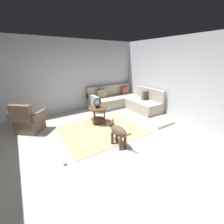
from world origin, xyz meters
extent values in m
cube|color=#B7B2A8|center=(0.00, 0.00, -0.05)|extent=(6.00, 6.00, 0.10)
cube|color=silver|center=(0.00, 2.94, 1.35)|extent=(6.00, 0.12, 2.70)
cube|color=silver|center=(2.94, 0.00, 1.35)|extent=(0.12, 6.00, 2.70)
cube|color=tan|center=(0.15, 0.70, 0.01)|extent=(2.30, 1.90, 0.01)
cube|color=#B2A899|center=(1.73, 2.41, 0.21)|extent=(2.20, 0.85, 0.42)
cube|color=#B2A899|center=(1.73, 2.76, 0.65)|extent=(2.20, 0.14, 0.46)
cube|color=#B2A899|center=(2.41, 1.28, 0.21)|extent=(0.85, 1.40, 0.42)
cube|color=#B2A899|center=(2.76, 1.28, 0.65)|extent=(0.14, 1.40, 0.46)
cube|color=#B2A899|center=(0.71, 2.41, 0.53)|extent=(0.16, 0.85, 0.22)
cube|color=#994C47|center=(2.48, 2.61, 0.59)|extent=(0.40, 0.19, 0.39)
cube|color=tan|center=(1.23, 2.61, 0.59)|extent=(0.40, 0.20, 0.38)
cube|color=#4C4C56|center=(2.61, 1.38, 0.59)|extent=(0.40, 0.20, 0.39)
cube|color=brown|center=(-1.62, 1.81, 0.20)|extent=(0.85, 0.85, 0.40)
cube|color=brown|center=(-1.79, 1.62, 0.64)|extent=(0.54, 0.50, 0.48)
cube|color=brown|center=(-1.88, 2.04, 0.51)|extent=(0.47, 0.52, 0.22)
cube|color=brown|center=(-1.36, 1.58, 0.51)|extent=(0.47, 0.52, 0.22)
cylinder|color=brown|center=(0.29, 1.20, 0.52)|extent=(0.60, 0.60, 0.04)
cylinder|color=brown|center=(0.29, 1.20, 0.15)|extent=(0.45, 0.45, 0.02)
cylinder|color=brown|center=(0.29, 1.41, 0.25)|extent=(0.04, 0.04, 0.50)
cylinder|color=brown|center=(0.10, 1.09, 0.25)|extent=(0.04, 0.04, 0.50)
cylinder|color=brown|center=(0.48, 1.09, 0.25)|extent=(0.04, 0.04, 0.50)
cube|color=black|center=(0.29, 1.20, 0.57)|extent=(0.12, 0.08, 0.05)
torus|color=#265999|center=(0.29, 1.20, 0.73)|extent=(0.28, 0.06, 0.28)
cube|color=beige|center=(1.98, 0.08, 0.04)|extent=(0.80, 0.60, 0.09)
cylinder|color=brown|center=(0.01, -0.09, 0.16)|extent=(0.07, 0.07, 0.32)
cylinder|color=brown|center=(0.15, -0.08, 0.16)|extent=(0.07, 0.07, 0.32)
cylinder|color=brown|center=(0.03, -0.40, 0.16)|extent=(0.07, 0.07, 0.32)
cylinder|color=brown|center=(0.17, -0.39, 0.16)|extent=(0.07, 0.07, 0.32)
ellipsoid|color=brown|center=(0.09, -0.24, 0.40)|extent=(0.26, 0.53, 0.24)
sphere|color=brown|center=(0.07, 0.06, 0.48)|extent=(0.17, 0.17, 0.17)
ellipsoid|color=brown|center=(0.06, 0.14, 0.46)|extent=(0.08, 0.12, 0.07)
cone|color=brown|center=(0.02, 0.05, 0.59)|extent=(0.06, 0.06, 0.07)
cone|color=brown|center=(0.11, 0.05, 0.59)|extent=(0.06, 0.06, 0.07)
cylinder|color=brown|center=(0.11, -0.55, 0.44)|extent=(0.05, 0.20, 0.16)
sphere|color=silver|center=(-1.22, -0.20, 0.04)|extent=(0.08, 0.08, 0.08)
cylinder|color=blue|center=(0.58, 0.49, 0.03)|extent=(0.05, 0.17, 0.05)
camera|label=1|loc=(-1.71, -2.70, 2.04)|focal=23.19mm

